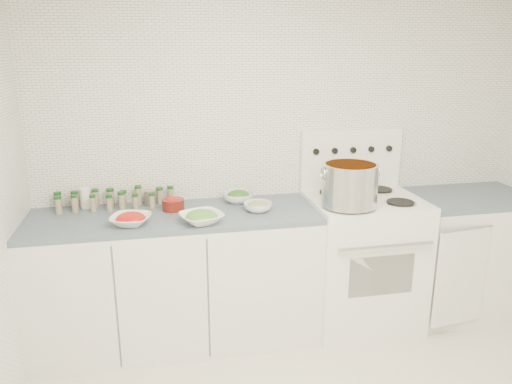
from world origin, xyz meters
The scene contains 13 objects.
room_walls centered at (0.00, 0.00, 1.56)m, with size 3.54×3.04×2.52m.
counter_left centered at (-0.82, 1.19, 0.45)m, with size 1.85×0.62×0.90m.
stove centered at (0.48, 1.19, 0.50)m, with size 0.76×0.70×1.36m.
counter_right centered at (1.30, 1.19, 0.45)m, with size 0.89×0.68×0.90m.
stock_pot centered at (0.29, 1.01, 1.09)m, with size 0.38×0.36×0.27m.
bowl_tomato centered at (-1.09, 1.04, 0.93)m, with size 0.29×0.29×0.08m.
bowl_snowpea centered at (-0.67, 0.99, 0.94)m, with size 0.32×0.32×0.09m.
bowl_broccoli centered at (-0.37, 1.37, 0.94)m, with size 0.27×0.27×0.09m.
bowl_zucchini centered at (-0.28, 1.14, 0.93)m, with size 0.24×0.24×0.07m.
bowl_pepper centered at (-0.82, 1.28, 0.94)m, with size 0.15×0.15×0.09m.
salt_canister centered at (-1.39, 1.44, 0.97)m, with size 0.07×0.07×0.14m, color white.
tin_can centered at (-0.97, 1.42, 0.95)m, with size 0.08×0.08×0.10m, color gray.
spice_cluster centered at (-1.22, 1.40, 0.96)m, with size 0.78×0.16×0.14m.
Camera 1 is at (-0.92, -1.89, 1.93)m, focal length 35.00 mm.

